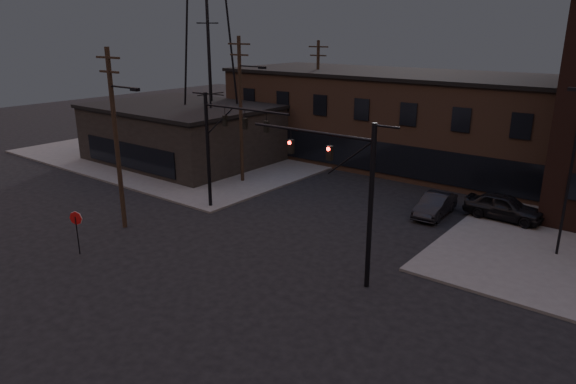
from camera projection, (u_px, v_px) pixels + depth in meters
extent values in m
plane|color=black|center=(206.00, 282.00, 25.38)|extent=(140.00, 140.00, 0.00)
cube|color=#474744|center=(215.00, 146.00, 54.80)|extent=(30.00, 30.00, 0.15)
cube|color=brown|center=(437.00, 124.00, 45.21)|extent=(40.00, 12.00, 8.00)
cube|color=black|center=(182.00, 134.00, 48.39)|extent=(16.00, 12.00, 5.00)
cylinder|color=black|center=(370.00, 209.00, 23.74)|extent=(0.24, 0.24, 8.00)
cylinder|color=black|center=(310.00, 132.00, 24.83)|extent=(7.00, 0.14, 0.14)
cube|color=#FF140C|center=(330.00, 153.00, 24.41)|extent=(0.28, 0.22, 0.70)
cube|color=#FF140C|center=(291.00, 147.00, 25.78)|extent=(0.28, 0.22, 0.70)
cylinder|color=black|center=(208.00, 152.00, 34.88)|extent=(0.24, 0.24, 8.00)
cylinder|color=black|center=(245.00, 109.00, 31.86)|extent=(7.00, 0.14, 0.14)
cube|color=black|center=(225.00, 121.00, 33.16)|extent=(0.28, 0.22, 0.70)
cube|color=black|center=(245.00, 124.00, 32.13)|extent=(0.28, 0.22, 0.70)
cube|color=black|center=(266.00, 127.00, 31.10)|extent=(0.28, 0.22, 0.70)
cylinder|color=black|center=(78.00, 235.00, 28.24)|extent=(0.06, 0.06, 2.20)
cylinder|color=maroon|center=(76.00, 218.00, 27.95)|extent=(0.72, 0.33, 0.76)
cylinder|color=black|center=(116.00, 142.00, 30.80)|extent=(0.28, 0.28, 11.00)
cube|color=black|center=(108.00, 57.00, 29.32)|extent=(2.20, 0.12, 0.12)
cube|color=black|center=(109.00, 72.00, 29.57)|extent=(1.80, 0.12, 0.12)
cube|color=black|center=(135.00, 89.00, 28.47)|extent=(0.60, 0.25, 0.18)
cylinder|color=black|center=(241.00, 112.00, 40.33)|extent=(0.28, 0.28, 11.50)
cube|color=black|center=(239.00, 44.00, 38.78)|extent=(2.20, 0.12, 0.12)
cube|color=black|center=(239.00, 55.00, 39.02)|extent=(1.80, 0.12, 0.12)
cube|color=black|center=(262.00, 68.00, 37.92)|extent=(0.60, 0.25, 0.18)
cylinder|color=black|center=(317.00, 99.00, 50.01)|extent=(0.28, 0.28, 11.00)
cube|color=black|center=(318.00, 47.00, 48.53)|extent=(2.20, 0.12, 0.12)
cube|color=black|center=(318.00, 55.00, 48.77)|extent=(1.80, 0.12, 0.12)
cylinder|color=black|center=(569.00, 178.00, 26.91)|extent=(0.14, 0.14, 9.00)
cube|color=black|center=(573.00, 89.00, 25.83)|extent=(0.50, 0.28, 0.18)
imported|color=black|center=(504.00, 207.00, 33.19)|extent=(4.96, 2.11, 1.67)
imported|color=black|center=(435.00, 205.00, 34.21)|extent=(1.75, 4.57, 1.49)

